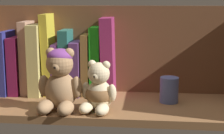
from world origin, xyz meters
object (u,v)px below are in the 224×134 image
book_6 (50,54)px  book_1 (4,62)px  pillar_candle (169,90)px  book_3 (19,64)px  book_4 (29,57)px  book_12 (108,56)px  teddy_bear_larger (60,81)px  book_7 (58,68)px  book_9 (78,67)px  book_5 (40,58)px  book_8 (67,62)px  book_11 (96,61)px  book_2 (10,61)px  teddy_bear_smaller (99,91)px  book_10 (87,64)px

book_6 → book_1: bearing=180.0°
book_1 → pillar_candle: book_1 is taller
book_3 → book_4: (3.12, 0.00, 2.30)cm
book_4 → book_12: book_12 is taller
teddy_bear_larger → book_3: bearing=134.8°
book_7 → book_9: bearing=-0.0°
book_3 → book_5: (6.44, 0.00, 1.89)cm
book_5 → book_7: (5.71, 0.00, -2.78)cm
book_8 → book_11: (8.89, 0.00, 0.45)cm
book_8 → teddy_bear_larger: book_8 is taller
book_2 → teddy_bear_larger: size_ratio=1.17×
book_2 → teddy_bear_larger: (19.51, -16.86, -1.79)cm
book_12 → pillar_candle: 20.63cm
book_1 → book_6: bearing=0.0°
book_8 → book_12: bearing=0.0°
book_6 → book_11: size_ratio=1.18×
book_1 → book_2: book_2 is taller
book_5 → pillar_candle: (38.61, -7.18, -6.88)cm
book_3 → book_8: 14.94cm
book_6 → book_7: bearing=0.0°
book_4 → teddy_bear_smaller: size_ratio=1.67×
book_3 → book_4: bearing=0.0°
book_1 → book_8: book_8 is taller
book_7 → book_3: bearing=-180.0°
book_1 → teddy_bear_smaller: (31.62, -16.58, -3.92)cm
book_5 → teddy_bear_smaller: book_5 is taller
teddy_bear_smaller → pillar_candle: bearing=27.2°
book_1 → book_9: bearing=0.0°
book_5 → pillar_candle: 39.87cm
book_10 → teddy_bear_smaller: 18.02cm
book_12 → teddy_bear_larger: size_ratio=1.42×
book_4 → book_12: 24.28cm
teddy_bear_larger → book_1: bearing=142.1°
teddy_bear_larger → book_8: bearing=96.3°
book_6 → book_9: book_6 is taller
book_6 → pillar_candle: size_ratio=3.38×
book_3 → teddy_bear_smaller: bearing=-31.8°
book_7 → book_8: (2.74, -0.00, 2.00)cm
book_3 → book_10: book_10 is taller
book_5 → book_8: 8.49cm
book_10 → book_11: book_11 is taller
teddy_bear_smaller → book_11: bearing=100.2°
book_9 → book_11: (5.73, 0.00, 2.13)cm
book_1 → book_3: (4.86, -0.00, -0.50)cm
book_10 → book_8: bearing=-180.0°
book_7 → book_5: bearing=180.0°
book_12 → book_4: bearing=180.0°
book_1 → book_4: (7.98, 0.00, 1.80)cm
book_8 → book_12: (12.50, 0.00, 1.81)cm
book_7 → teddy_bear_smaller: book_7 is taller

